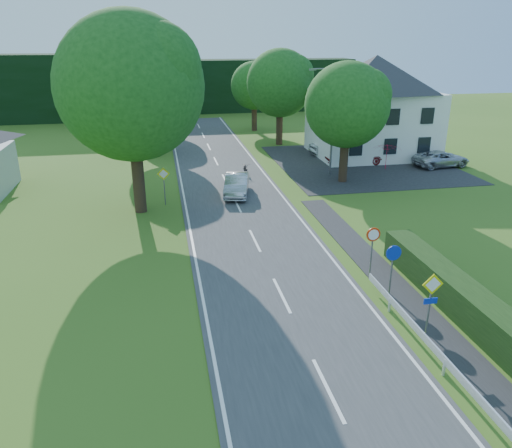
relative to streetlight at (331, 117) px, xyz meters
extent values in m
cube|color=#3A3A3C|center=(-8.06, -10.00, -4.44)|extent=(7.00, 80.00, 0.04)
cube|color=#242326|center=(3.94, 3.00, -4.44)|extent=(14.00, 16.00, 0.04)
cube|color=white|center=(-11.31, -10.00, -4.42)|extent=(0.12, 80.00, 0.01)
cube|color=white|center=(-4.81, -10.00, -4.42)|extent=(0.12, 80.00, 0.01)
cube|color=black|center=(-0.06, 36.00, -0.96)|extent=(30.00, 5.00, 7.00)
cube|color=white|center=(5.94, 6.00, -1.66)|extent=(10.00, 8.00, 5.60)
pyramid|color=#292A2F|center=(5.94, 6.00, 2.64)|extent=(10.60, 8.40, 3.00)
cylinder|color=slate|center=(0.14, 0.00, -0.46)|extent=(0.16, 0.16, 8.00)
cylinder|color=slate|center=(-0.66, 0.00, 3.44)|extent=(1.70, 0.10, 0.10)
cube|color=slate|center=(-1.56, 0.00, 3.39)|extent=(0.50, 0.18, 0.12)
cylinder|color=slate|center=(-3.76, -22.00, -3.26)|extent=(0.07, 0.07, 2.40)
cube|color=yellow|center=(-3.76, -22.03, -2.26)|extent=(0.78, 0.04, 0.78)
cube|color=white|center=(-3.76, -22.03, -2.26)|extent=(0.57, 0.05, 0.57)
cube|color=#0B2DB3|center=(-3.76, -22.03, -2.91)|extent=(0.50, 0.04, 0.22)
cylinder|color=slate|center=(-3.76, -19.00, -3.36)|extent=(0.07, 0.07, 2.20)
cylinder|color=#0B2DB3|center=(-3.76, -19.03, -2.41)|extent=(0.64, 0.04, 0.64)
cylinder|color=slate|center=(-3.76, -17.00, -3.36)|extent=(0.07, 0.07, 2.20)
cylinder|color=red|center=(-3.76, -17.03, -2.41)|extent=(0.64, 0.04, 0.64)
cylinder|color=white|center=(-3.76, -17.05, -2.41)|extent=(0.48, 0.04, 0.48)
cylinder|color=slate|center=(-12.56, -5.00, -3.36)|extent=(0.07, 0.07, 2.20)
cube|color=yellow|center=(-12.56, -5.03, -2.41)|extent=(0.78, 0.04, 0.78)
cube|color=white|center=(-12.56, -5.03, -2.41)|extent=(0.57, 0.05, 0.57)
imported|color=#BBBAC0|center=(-7.76, -3.83, -3.72)|extent=(2.38, 4.51, 1.41)
imported|color=black|center=(-6.26, 1.34, -3.97)|extent=(0.64, 1.73, 0.90)
imported|color=maroon|center=(3.31, 3.00, -3.60)|extent=(4.93, 2.19, 1.65)
imported|color=#A3A4A8|center=(2.55, 6.56, -3.76)|extent=(4.20, 2.02, 1.33)
imported|color=#BBBCC3|center=(9.92, 0.70, -3.78)|extent=(4.81, 2.60, 1.28)
imported|color=red|center=(5.06, 0.67, -3.40)|extent=(2.74, 2.78, 2.05)
camera|label=1|loc=(-12.56, -35.81, 5.71)|focal=35.00mm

